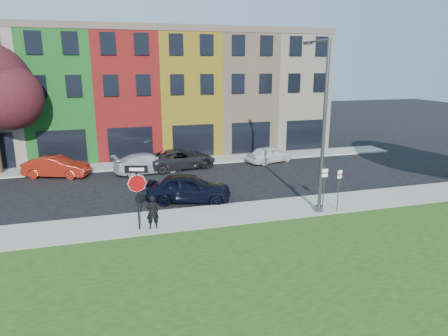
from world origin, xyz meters
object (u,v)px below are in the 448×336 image
object	(u,v)px
stop_sign	(137,184)
street_lamp	(322,128)
man	(152,212)
sedan_near	(189,188)

from	to	relation	value
stop_sign	street_lamp	size ratio (longest dim) A/B	0.35
man	stop_sign	bearing A→B (deg)	-3.63
stop_sign	sedan_near	world-z (taller)	stop_sign
sedan_near	street_lamp	distance (m)	7.96
street_lamp	man	bearing A→B (deg)	179.77
stop_sign	street_lamp	world-z (taller)	street_lamp
man	street_lamp	bearing A→B (deg)	178.94
sedan_near	street_lamp	xyz separation A→B (m)	(6.13, -3.50, 3.67)
stop_sign	man	distance (m)	1.51
man	street_lamp	size ratio (longest dim) A/B	0.19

